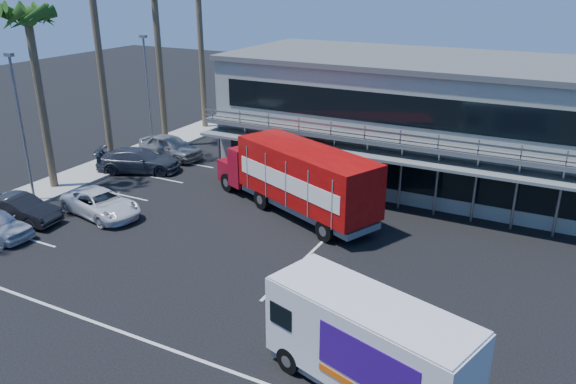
% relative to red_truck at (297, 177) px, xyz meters
% --- Properties ---
extents(ground, '(120.00, 120.00, 0.00)m').
position_rel_red_truck_xyz_m(ground, '(0.64, -6.37, -2.01)').
color(ground, black).
rests_on(ground, ground).
extents(building, '(22.40, 12.00, 7.30)m').
position_rel_red_truck_xyz_m(building, '(3.64, 8.57, 1.64)').
color(building, gray).
rests_on(building, ground).
extents(curb_strip, '(3.00, 32.00, 0.16)m').
position_rel_red_truck_xyz_m(curb_strip, '(-14.36, -0.37, -1.93)').
color(curb_strip, '#A5A399').
rests_on(curb_strip, ground).
extents(palm_c, '(2.80, 2.80, 10.75)m').
position_rel_red_truck_xyz_m(palm_c, '(-14.26, -3.37, 7.20)').
color(palm_c, brown).
rests_on(palm_c, ground).
extents(light_pole_near, '(0.50, 0.25, 8.09)m').
position_rel_red_truck_xyz_m(light_pole_near, '(-13.56, -5.37, 2.49)').
color(light_pole_near, gray).
rests_on(light_pole_near, ground).
extents(light_pole_far, '(0.50, 0.25, 8.09)m').
position_rel_red_truck_xyz_m(light_pole_far, '(-13.56, 4.63, 2.49)').
color(light_pole_far, gray).
rests_on(light_pole_far, ground).
extents(red_truck, '(10.95, 6.69, 3.66)m').
position_rel_red_truck_xyz_m(red_truck, '(0.00, 0.00, 0.00)').
color(red_truck, maroon).
rests_on(red_truck, ground).
extents(white_van, '(6.77, 3.95, 3.13)m').
position_rel_red_truck_xyz_m(white_van, '(7.95, -11.22, -0.36)').
color(white_van, silver).
rests_on(white_van, ground).
extents(parked_car_b, '(4.37, 1.95, 1.39)m').
position_rel_red_truck_xyz_m(parked_car_b, '(-11.86, -7.54, -1.32)').
color(parked_car_b, black).
rests_on(parked_car_b, ground).
extents(parked_car_c, '(5.13, 3.11, 1.33)m').
position_rel_red_truck_xyz_m(parked_car_c, '(-8.86, -5.02, -1.35)').
color(parked_car_c, silver).
rests_on(parked_car_c, ground).
extents(parked_car_d, '(5.60, 4.09, 1.51)m').
position_rel_red_truck_xyz_m(parked_car_d, '(-11.86, 1.23, -1.26)').
color(parked_car_d, '#2D313C').
rests_on(parked_car_d, ground).
extents(parked_car_e, '(4.92, 2.41, 1.62)m').
position_rel_red_truck_xyz_m(parked_car_e, '(-11.86, 4.43, -1.20)').
color(parked_car_e, gray).
rests_on(parked_car_e, ground).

